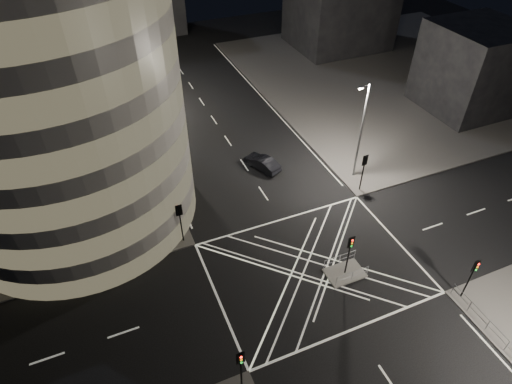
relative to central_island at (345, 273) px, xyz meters
name	(u,v)px	position (x,y,z in m)	size (l,w,h in m)	color
ground	(313,268)	(-2.00, 1.50, -0.07)	(120.00, 120.00, 0.00)	black
sidewalk_far_right	(400,73)	(27.00, 28.50, 0.00)	(42.00, 42.00, 0.15)	#555250
central_island	(345,273)	(0.00, 0.00, 0.00)	(3.00, 2.00, 0.15)	slate
building_right_near	(473,68)	(28.00, 17.50, 5.08)	(10.00, 10.00, 10.00)	black
tree_a	(150,188)	(-12.50, 10.50, 4.68)	(3.90, 3.90, 6.87)	black
tree_b	(135,149)	(-12.50, 16.50, 4.70)	(4.93, 4.93, 7.46)	black
tree_c	(124,117)	(-12.50, 22.50, 4.80)	(3.94, 3.94, 7.00)	black
tree_d	(114,90)	(-12.50, 28.50, 4.95)	(4.68, 4.68, 7.57)	black
tree_e	(108,72)	(-12.50, 34.50, 4.57)	(4.13, 4.13, 6.88)	black
traffic_signal_fl	(180,217)	(-10.80, 8.30, 2.84)	(0.55, 0.22, 4.00)	black
traffic_signal_nl	(241,364)	(-10.80, -5.30, 2.84)	(0.55, 0.22, 4.00)	black
traffic_signal_fr	(364,166)	(6.80, 8.30, 2.84)	(0.55, 0.22, 4.00)	black
traffic_signal_nr	(473,272)	(6.80, -5.30, 2.84)	(0.55, 0.22, 4.00)	black
traffic_signal_island	(350,248)	(0.00, 0.00, 2.84)	(0.55, 0.22, 4.00)	black
street_lamp_left_near	(153,157)	(-11.44, 13.50, 5.47)	(1.25, 0.25, 10.00)	slate
street_lamp_left_far	(119,73)	(-11.44, 31.50, 5.47)	(1.25, 0.25, 10.00)	slate
street_lamp_right_far	(361,129)	(7.44, 10.50, 5.47)	(1.25, 0.25, 10.00)	slate
railing_island_south	(352,276)	(0.00, -0.90, 0.62)	(2.80, 0.06, 1.10)	slate
railing_island_north	(340,260)	(0.00, 0.90, 0.62)	(2.80, 0.06, 1.10)	slate
sedan	(262,163)	(-0.50, 15.27, 0.61)	(1.46, 4.18, 1.38)	black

